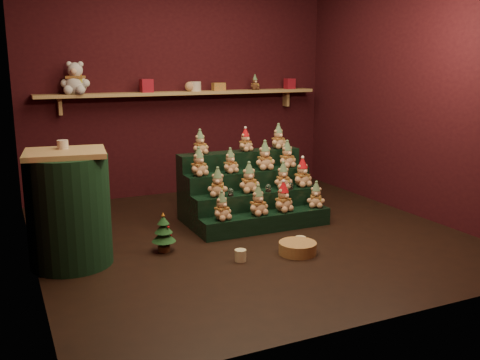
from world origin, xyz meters
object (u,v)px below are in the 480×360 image
snow_globe_b (268,188)px  white_bear (75,74)px  riser_tier_front (266,222)px  mug_right (300,242)px  wicker_basket (298,248)px  mini_christmas_tree (164,233)px  mug_left (240,255)px  brown_bear (255,83)px  snow_globe_a (231,192)px  side_table (69,209)px  snow_globe_c (291,186)px

snow_globe_b → white_bear: 2.58m
riser_tier_front → mug_right: (0.05, -0.58, -0.04)m
riser_tier_front → wicker_basket: 0.72m
mini_christmas_tree → wicker_basket: size_ratio=1.09×
snow_globe_b → mug_left: 1.14m
mug_left → white_bear: size_ratio=0.22×
brown_bear → white_bear: bearing=-179.9°
snow_globe_a → mini_christmas_tree: size_ratio=0.22×
snow_globe_b → mug_right: (-0.05, -0.74, -0.35)m
mug_right → white_bear: white_bear is taller
mini_christmas_tree → mug_right: bearing=-19.3°
snow_globe_a → mug_left: bearing=-108.3°
snow_globe_b → white_bear: (-1.64, 1.63, 1.15)m
side_table → wicker_basket: side_table is taller
snow_globe_c → wicker_basket: (-0.43, -0.88, -0.35)m
riser_tier_front → mug_left: 0.90m
snow_globe_c → brown_bear: brown_bear is taller
riser_tier_front → mini_christmas_tree: (-1.13, -0.16, 0.09)m
snow_globe_b → brown_bear: 2.02m
snow_globe_a → mug_right: 0.90m
wicker_basket → brown_bear: bearing=72.2°
snow_globe_a → snow_globe_b: size_ratio=0.97×
snow_globe_b → mug_left: size_ratio=0.81×
mug_left → brown_bear: (1.35, 2.46, 1.36)m
mug_right → white_bear: bearing=123.9°
white_bear → mug_right: bearing=-34.4°
wicker_basket → mug_left: bearing=174.6°
mini_christmas_tree → wicker_basket: mini_christmas_tree is taller
side_table → brown_bear: bearing=43.0°
side_table → mini_christmas_tree: size_ratio=2.65×
snow_globe_b → snow_globe_c: snow_globe_b is taller
side_table → white_bear: (0.39, 1.91, 1.07)m
mug_left → brown_bear: bearing=61.3°
side_table → white_bear: bearing=85.9°
snow_globe_a → side_table: 1.63m
mug_left → white_bear: bearing=110.9°
snow_globe_a → white_bear: bearing=126.6°
side_table → mug_left: side_table is taller
snow_globe_a → snow_globe_b: snow_globe_b is taller
wicker_basket → riser_tier_front: bearing=85.2°
riser_tier_front → side_table: side_table is taller
snow_globe_c → mug_right: size_ratio=0.81×
white_bear → wicker_basket: bearing=-37.8°
brown_bear → mug_right: bearing=-106.2°
wicker_basket → brown_bear: 2.96m
snow_globe_c → wicker_basket: bearing=-115.9°
riser_tier_front → snow_globe_c: size_ratio=17.56×
riser_tier_front → snow_globe_b: 0.36m
riser_tier_front → white_bear: white_bear is taller
mug_right → white_bear: size_ratio=0.21×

